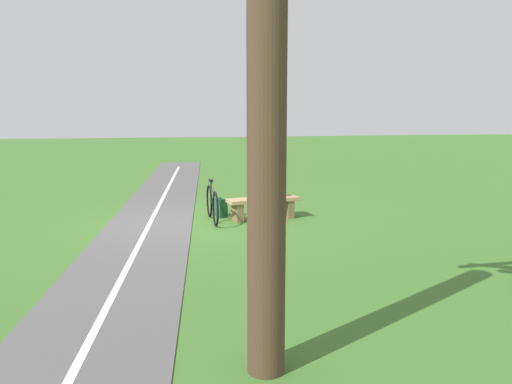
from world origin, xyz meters
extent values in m
plane|color=#3D6B28|center=(0.00, 0.00, 0.00)|extent=(80.00, 80.00, 0.00)
cube|color=#565454|center=(1.10, 4.00, 0.01)|extent=(5.44, 36.01, 0.02)
cube|color=silver|center=(1.10, 4.00, 0.02)|extent=(3.28, 31.85, 0.00)
cube|color=#A88456|center=(-1.87, -0.03, 0.46)|extent=(1.73, 0.77, 0.08)
cube|color=brown|center=(-2.48, -0.14, 0.21)|extent=(0.24, 0.44, 0.42)
cube|color=brown|center=(-1.25, 0.09, 0.21)|extent=(0.24, 0.44, 0.42)
cylinder|color=#B2231E|center=(-1.99, -0.05, 0.76)|extent=(0.41, 0.41, 0.51)
sphere|color=tan|center=(-1.99, -0.05, 1.11)|extent=(0.20, 0.20, 0.20)
torus|color=black|center=(-0.70, 0.48, 0.38)|extent=(0.06, 0.76, 0.76)
torus|color=black|center=(-0.68, -0.54, 0.38)|extent=(0.06, 0.76, 0.76)
cylinder|color=black|center=(-0.69, -0.03, 0.70)|extent=(0.06, 0.87, 0.04)
cylinder|color=black|center=(-0.70, 0.12, 0.54)|extent=(0.05, 0.63, 0.36)
cylinder|color=black|center=(-0.69, -0.18, 0.80)|extent=(0.03, 0.03, 0.20)
cube|color=black|center=(-0.69, -0.18, 0.91)|extent=(0.08, 0.20, 0.05)
cube|color=#1E4C2D|center=(-0.95, -0.54, 0.22)|extent=(0.28, 0.37, 0.43)
cube|color=#245B37|center=(-1.05, -0.58, 0.15)|extent=(0.12, 0.23, 0.19)
cylinder|color=#473323|center=(-0.45, 6.81, 2.12)|extent=(0.36, 0.36, 4.24)
camera|label=1|loc=(0.53, 11.25, 2.44)|focal=35.73mm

